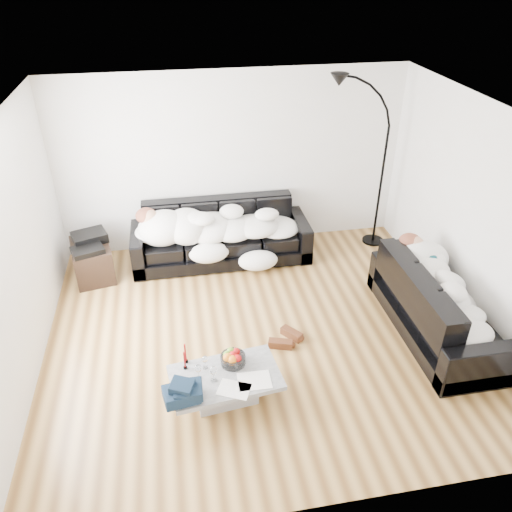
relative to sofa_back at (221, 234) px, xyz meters
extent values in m
plane|color=brown|center=(0.26, -1.76, -0.42)|extent=(5.00, 5.00, 0.00)
cube|color=silver|center=(0.26, 0.49, 0.88)|extent=(5.00, 0.02, 2.60)
cube|color=silver|center=(-2.24, -1.76, 0.88)|extent=(0.02, 4.50, 2.60)
cube|color=silver|center=(2.76, -1.76, 0.88)|extent=(0.02, 4.50, 2.60)
plane|color=white|center=(0.26, -1.76, 2.18)|extent=(5.00, 5.00, 0.00)
cube|color=black|center=(0.00, 0.00, 0.00)|extent=(2.55, 0.88, 0.83)
cube|color=black|center=(2.31, -2.08, 0.00)|extent=(0.88, 2.05, 0.83)
ellipsoid|color=#0B434D|center=(2.25, -1.44, 0.30)|extent=(0.42, 0.38, 0.20)
cube|color=#939699|center=(-0.28, -2.70, -0.26)|extent=(1.16, 0.76, 0.32)
cylinder|color=white|center=(-0.18, -2.54, -0.02)|extent=(0.33, 0.33, 0.16)
cylinder|color=white|center=(-0.46, -2.56, -0.02)|extent=(0.08, 0.08, 0.15)
cylinder|color=white|center=(-0.54, -2.69, -0.01)|extent=(0.09, 0.09, 0.17)
cylinder|color=white|center=(-0.40, -2.75, -0.01)|extent=(0.09, 0.09, 0.18)
cylinder|color=maroon|center=(-0.66, -2.53, 0.01)|extent=(0.04, 0.04, 0.21)
cylinder|color=maroon|center=(-0.65, -2.44, 0.02)|extent=(0.05, 0.05, 0.24)
cube|color=silver|center=(0.00, -2.82, -0.09)|extent=(0.33, 0.26, 0.01)
cube|color=silver|center=(-0.22, -2.90, -0.09)|extent=(0.37, 0.33, 0.01)
cube|color=black|center=(-1.81, -0.14, -0.17)|extent=(0.63, 0.81, 0.50)
cube|color=black|center=(-1.81, -0.14, 0.15)|extent=(0.53, 0.47, 0.13)
camera|label=1|loc=(-0.61, -6.28, 3.55)|focal=35.00mm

